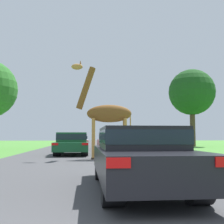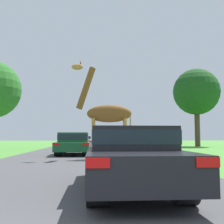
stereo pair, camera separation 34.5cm
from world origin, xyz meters
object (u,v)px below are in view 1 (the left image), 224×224
Objects in this scene: car_lead_maroon at (139,155)px; car_queue_left at (78,141)px; tree_left_edge at (192,93)px; car_queue_right at (110,141)px; car_far_ahead at (72,143)px; giraffe_near_road at (105,112)px.

car_queue_left is (-1.74, 20.43, -0.05)m from car_lead_maroon.
car_queue_left is 14.59m from tree_left_edge.
car_far_ahead is at bearing -119.25° from car_queue_right.
car_queue_right is at bearing 87.01° from car_lead_maroon.
car_queue_left is at bearing 94.88° from car_lead_maroon.
car_far_ahead is (-0.17, -8.95, 0.06)m from car_queue_left.
car_lead_maroon is (0.14, -7.83, -1.56)m from giraffe_near_road.
car_queue_left is 0.48× the size of tree_left_edge.
car_queue_right and car_far_ahead have the same top height.
car_far_ahead is at bearing -133.67° from tree_left_edge.
car_queue_left is 8.95m from car_far_ahead.
car_queue_right is at bearing -139.78° from tree_left_edge.
tree_left_edge is (12.90, 13.51, 5.42)m from car_far_ahead.
tree_left_edge is (12.73, 4.56, 5.48)m from car_queue_left.
giraffe_near_road is 7.99m from car_lead_maroon.
car_far_ahead is 19.45m from tree_left_edge.
car_queue_right is at bearing -3.32° from giraffe_near_road.
tree_left_edge is (10.13, 8.56, 5.43)m from car_queue_right.
giraffe_near_road is 8.79m from car_queue_right.
giraffe_near_road is 1.15× the size of car_queue_left.
car_queue_right is at bearing -56.96° from car_queue_left.
giraffe_near_road reaches higher than car_lead_maroon.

